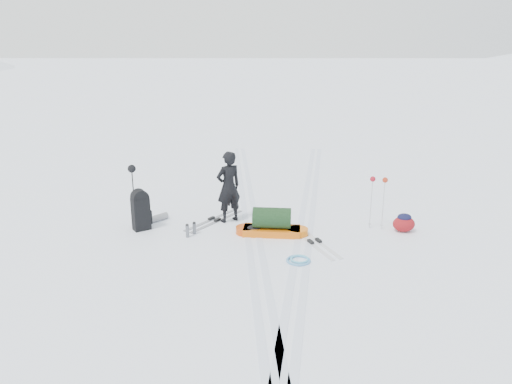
% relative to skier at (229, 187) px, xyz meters
% --- Properties ---
extents(ground, '(200.00, 200.00, 0.00)m').
position_rel_skier_xyz_m(ground, '(0.58, -0.94, -0.84)').
color(ground, white).
rests_on(ground, ground).
extents(ski_tracks, '(3.38, 17.97, 0.01)m').
position_rel_skier_xyz_m(ski_tracks, '(1.19, -0.06, -0.84)').
color(ski_tracks, silver).
rests_on(ski_tracks, ground).
extents(skier, '(0.74, 0.67, 1.69)m').
position_rel_skier_xyz_m(skier, '(0.00, 0.00, 0.00)').
color(skier, black).
rests_on(skier, ground).
extents(pulk_sled, '(1.63, 0.62, 0.61)m').
position_rel_skier_xyz_m(pulk_sled, '(0.99, -0.83, -0.61)').
color(pulk_sled, '#D65E0C').
rests_on(pulk_sled, ground).
extents(expedition_rucksack, '(0.72, 1.00, 0.94)m').
position_rel_skier_xyz_m(expedition_rucksack, '(-1.91, -0.49, -0.41)').
color(expedition_rucksack, black).
rests_on(expedition_rucksack, ground).
extents(ski_poles_black, '(0.18, 0.21, 1.47)m').
position_rel_skier_xyz_m(ski_poles_black, '(-2.12, -0.39, 0.36)').
color(ski_poles_black, black).
rests_on(ski_poles_black, ground).
extents(ski_poles_silver, '(0.38, 0.20, 1.22)m').
position_rel_skier_xyz_m(ski_poles_silver, '(3.36, -0.46, 0.17)').
color(ski_poles_silver, '#B8BABF').
rests_on(ski_poles_silver, ground).
extents(touring_skis_grey, '(1.29, 1.66, 0.07)m').
position_rel_skier_xyz_m(touring_skis_grey, '(-0.35, 0.01, -0.83)').
color(touring_skis_grey, '#96999F').
rests_on(touring_skis_grey, ground).
extents(touring_skis_white, '(0.97, 1.85, 0.07)m').
position_rel_skier_xyz_m(touring_skis_white, '(1.88, -1.31, -0.83)').
color(touring_skis_white, silver).
rests_on(touring_skis_white, ground).
extents(rope_coil, '(0.54, 0.54, 0.06)m').
position_rel_skier_xyz_m(rope_coil, '(1.48, -2.22, -0.82)').
color(rope_coil, '#5091C3').
rests_on(rope_coil, ground).
extents(small_daypack, '(0.61, 0.58, 0.42)m').
position_rel_skier_xyz_m(small_daypack, '(3.94, -0.64, -0.64)').
color(small_daypack, maroon).
rests_on(small_daypack, ground).
extents(thermos_pair, '(0.22, 0.28, 0.30)m').
position_rel_skier_xyz_m(thermos_pair, '(-0.79, -0.92, -0.70)').
color(thermos_pair, slate).
rests_on(thermos_pair, ground).
extents(stuff_sack, '(0.41, 0.35, 0.22)m').
position_rel_skier_xyz_m(stuff_sack, '(0.60, -0.84, -0.74)').
color(stuff_sack, black).
rests_on(stuff_sack, ground).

